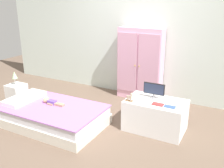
{
  "coord_description": "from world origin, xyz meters",
  "views": [
    {
      "loc": [
        1.74,
        -2.93,
        1.85
      ],
      "look_at": [
        0.02,
        0.32,
        0.6
      ],
      "focal_mm": 40.45,
      "sensor_mm": 36.0,
      "label": 1
    }
  ],
  "objects_px": {
    "wardrobe": "(140,64)",
    "book_red": "(158,104)",
    "bed": "(53,116)",
    "rocking_horse_toy": "(130,97)",
    "table_lamp": "(15,76)",
    "book_blue": "(170,107)",
    "tv_stand": "(155,115)",
    "tv_monitor": "(154,89)",
    "doll": "(50,101)",
    "nightstand": "(17,96)"
  },
  "relations": [
    {
      "from": "bed",
      "to": "tv_stand",
      "type": "relative_size",
      "value": 1.81
    },
    {
      "from": "bed",
      "to": "wardrobe",
      "type": "relative_size",
      "value": 1.14
    },
    {
      "from": "book_blue",
      "to": "bed",
      "type": "bearing_deg",
      "value": -164.73
    },
    {
      "from": "book_red",
      "to": "doll",
      "type": "bearing_deg",
      "value": -166.66
    },
    {
      "from": "doll",
      "to": "table_lamp",
      "type": "bearing_deg",
      "value": 170.03
    },
    {
      "from": "tv_stand",
      "to": "book_red",
      "type": "bearing_deg",
      "value": -62.26
    },
    {
      "from": "tv_monitor",
      "to": "wardrobe",
      "type": "bearing_deg",
      "value": 122.0
    },
    {
      "from": "book_red",
      "to": "tv_monitor",
      "type": "bearing_deg",
      "value": 122.12
    },
    {
      "from": "tv_monitor",
      "to": "rocking_horse_toy",
      "type": "height_order",
      "value": "tv_monitor"
    },
    {
      "from": "nightstand",
      "to": "tv_stand",
      "type": "bearing_deg",
      "value": 8.0
    },
    {
      "from": "table_lamp",
      "to": "tv_stand",
      "type": "bearing_deg",
      "value": 8.0
    },
    {
      "from": "tv_monitor",
      "to": "book_blue",
      "type": "bearing_deg",
      "value": -35.24
    },
    {
      "from": "nightstand",
      "to": "wardrobe",
      "type": "distance_m",
      "value": 2.31
    },
    {
      "from": "wardrobe",
      "to": "tv_stand",
      "type": "distance_m",
      "value": 1.35
    },
    {
      "from": "doll",
      "to": "rocking_horse_toy",
      "type": "bearing_deg",
      "value": 14.71
    },
    {
      "from": "wardrobe",
      "to": "book_blue",
      "type": "height_order",
      "value": "wardrobe"
    },
    {
      "from": "doll",
      "to": "book_blue",
      "type": "bearing_deg",
      "value": 12.11
    },
    {
      "from": "wardrobe",
      "to": "book_red",
      "type": "relative_size",
      "value": 8.64
    },
    {
      "from": "bed",
      "to": "wardrobe",
      "type": "height_order",
      "value": "wardrobe"
    },
    {
      "from": "wardrobe",
      "to": "tv_stand",
      "type": "xyz_separation_m",
      "value": [
        0.68,
        -1.07,
        -0.45
      ]
    },
    {
      "from": "book_blue",
      "to": "doll",
      "type": "bearing_deg",
      "value": -167.89
    },
    {
      "from": "nightstand",
      "to": "table_lamp",
      "type": "bearing_deg",
      "value": -1.79
    },
    {
      "from": "nightstand",
      "to": "tv_monitor",
      "type": "distance_m",
      "value": 2.44
    },
    {
      "from": "tv_monitor",
      "to": "table_lamp",
      "type": "bearing_deg",
      "value": -169.6
    },
    {
      "from": "wardrobe",
      "to": "tv_stand",
      "type": "bearing_deg",
      "value": -57.51
    },
    {
      "from": "tv_stand",
      "to": "book_blue",
      "type": "relative_size",
      "value": 5.65
    },
    {
      "from": "tv_stand",
      "to": "book_red",
      "type": "xyz_separation_m",
      "value": [
        0.06,
        -0.12,
        0.23
      ]
    },
    {
      "from": "table_lamp",
      "to": "wardrobe",
      "type": "relative_size",
      "value": 0.18
    },
    {
      "from": "book_red",
      "to": "book_blue",
      "type": "xyz_separation_m",
      "value": [
        0.17,
        0.0,
        -0.0
      ]
    },
    {
      "from": "bed",
      "to": "doll",
      "type": "height_order",
      "value": "doll"
    },
    {
      "from": "doll",
      "to": "tv_monitor",
      "type": "distance_m",
      "value": 1.61
    },
    {
      "from": "bed",
      "to": "book_red",
      "type": "height_order",
      "value": "book_red"
    },
    {
      "from": "table_lamp",
      "to": "tv_monitor",
      "type": "bearing_deg",
      "value": 10.4
    },
    {
      "from": "table_lamp",
      "to": "nightstand",
      "type": "bearing_deg",
      "value": 178.21
    },
    {
      "from": "wardrobe",
      "to": "book_blue",
      "type": "distance_m",
      "value": 1.52
    },
    {
      "from": "tv_stand",
      "to": "book_blue",
      "type": "height_order",
      "value": "book_blue"
    },
    {
      "from": "wardrobe",
      "to": "tv_monitor",
      "type": "bearing_deg",
      "value": -58.0
    },
    {
      "from": "wardrobe",
      "to": "book_red",
      "type": "xyz_separation_m",
      "value": [
        0.75,
        -1.19,
        -0.21
      ]
    },
    {
      "from": "bed",
      "to": "book_red",
      "type": "xyz_separation_m",
      "value": [
        1.49,
        0.45,
        0.32
      ]
    },
    {
      "from": "doll",
      "to": "table_lamp",
      "type": "distance_m",
      "value": 0.95
    },
    {
      "from": "wardrobe",
      "to": "book_red",
      "type": "bearing_deg",
      "value": -57.98
    },
    {
      "from": "table_lamp",
      "to": "tv_monitor",
      "type": "distance_m",
      "value": 2.41
    },
    {
      "from": "nightstand",
      "to": "table_lamp",
      "type": "xyz_separation_m",
      "value": [
        0.0,
        -0.0,
        0.37
      ]
    },
    {
      "from": "bed",
      "to": "table_lamp",
      "type": "bearing_deg",
      "value": 167.08
    },
    {
      "from": "table_lamp",
      "to": "rocking_horse_toy",
      "type": "xyz_separation_m",
      "value": [
        2.11,
        0.16,
        -0.06
      ]
    },
    {
      "from": "bed",
      "to": "rocking_horse_toy",
      "type": "bearing_deg",
      "value": 19.58
    },
    {
      "from": "table_lamp",
      "to": "book_blue",
      "type": "distance_m",
      "value": 2.69
    },
    {
      "from": "doll",
      "to": "nightstand",
      "type": "height_order",
      "value": "nightstand"
    },
    {
      "from": "doll",
      "to": "tv_stand",
      "type": "height_order",
      "value": "tv_stand"
    },
    {
      "from": "rocking_horse_toy",
      "to": "bed",
      "type": "bearing_deg",
      "value": -160.42
    }
  ]
}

